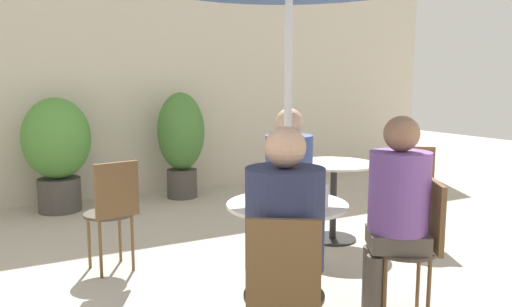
# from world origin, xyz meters

# --- Properties ---
(storefront_wall) EXTENTS (10.00, 0.06, 3.00)m
(storefront_wall) POSITION_xyz_m (0.00, 3.78, 1.50)
(storefront_wall) COLOR beige
(storefront_wall) RESTS_ON ground_plane
(cafe_table_near) EXTENTS (0.73, 0.73, 0.71)m
(cafe_table_near) POSITION_xyz_m (0.24, -0.01, 0.53)
(cafe_table_near) COLOR black
(cafe_table_near) RESTS_ON ground_plane
(cafe_table_far) EXTENTS (0.74, 0.74, 0.71)m
(cafe_table_far) POSITION_xyz_m (1.41, 1.08, 0.53)
(cafe_table_far) COLOR black
(cafe_table_far) RESTS_ON ground_plane
(bistro_chair_0) EXTENTS (0.43, 0.44, 0.86)m
(bistro_chair_0) POSITION_xyz_m (-0.17, -0.67, 0.52)
(bistro_chair_0) COLOR #42382D
(bistro_chair_0) RESTS_ON ground_plane
(bistro_chair_1) EXTENTS (0.44, 0.43, 0.86)m
(bistro_chair_1) POSITION_xyz_m (0.90, -0.43, 0.52)
(bistro_chair_1) COLOR #42382D
(bistro_chair_1) RESTS_ON ground_plane
(bistro_chair_2) EXTENTS (0.43, 0.44, 0.86)m
(bistro_chair_2) POSITION_xyz_m (0.66, 0.65, 0.52)
(bistro_chair_2) COLOR #42382D
(bistro_chair_2) RESTS_ON ground_plane
(bistro_chair_3) EXTENTS (0.43, 0.44, 0.86)m
(bistro_chair_3) POSITION_xyz_m (2.01, 0.68, 0.52)
(bistro_chair_3) COLOR #42382D
(bistro_chair_3) RESTS_ON ground_plane
(bistro_chair_4) EXTENTS (0.38, 0.40, 0.86)m
(bistro_chair_4) POSITION_xyz_m (-0.53, 1.20, 0.52)
(bistro_chair_4) COLOR #42382D
(bistro_chair_4) RESTS_ON ground_plane
(seated_person_0) EXTENTS (0.46, 0.47, 1.23)m
(seated_person_0) POSITION_xyz_m (-0.10, -0.55, 0.72)
(seated_person_0) COLOR #42475B
(seated_person_0) RESTS_ON ground_plane
(seated_person_1) EXTENTS (0.45, 0.44, 1.24)m
(seated_person_1) POSITION_xyz_m (0.79, -0.35, 0.73)
(seated_person_1) COLOR brown
(seated_person_1) RESTS_ON ground_plane
(seated_person_2) EXTENTS (0.42, 0.43, 1.25)m
(seated_person_2) POSITION_xyz_m (0.59, 0.53, 0.74)
(seated_person_2) COLOR brown
(seated_person_2) RESTS_ON ground_plane
(beer_glass_0) EXTENTS (0.07, 0.07, 0.16)m
(beer_glass_0) POSITION_xyz_m (0.01, -0.03, 0.79)
(beer_glass_0) COLOR silver
(beer_glass_0) RESTS_ON cafe_table_near
(beer_glass_1) EXTENTS (0.07, 0.07, 0.14)m
(beer_glass_1) POSITION_xyz_m (0.35, -0.21, 0.78)
(beer_glass_1) COLOR silver
(beer_glass_1) RESTS_ON cafe_table_near
(beer_glass_2) EXTENTS (0.06, 0.06, 0.18)m
(beer_glass_2) POSITION_xyz_m (0.32, 0.21, 0.81)
(beer_glass_2) COLOR #B28433
(beer_glass_2) RESTS_ON cafe_table_near
(potted_plant_0) EXTENTS (0.73, 0.73, 1.27)m
(potted_plant_0) POSITION_xyz_m (-0.68, 3.33, 0.73)
(potted_plant_0) COLOR #47423D
(potted_plant_0) RESTS_ON ground_plane
(potted_plant_1) EXTENTS (0.58, 0.58, 1.31)m
(potted_plant_1) POSITION_xyz_m (0.75, 3.34, 0.74)
(potted_plant_1) COLOR #47423D
(potted_plant_1) RESTS_ON ground_plane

